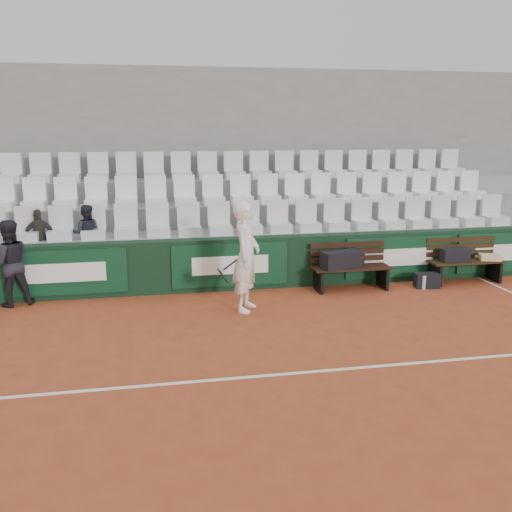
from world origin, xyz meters
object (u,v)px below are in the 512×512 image
Objects in this scene: bench_left at (351,278)px; spectator_b at (38,213)px; ball_kid at (9,263)px; spectator_c at (85,210)px; sports_bag_left at (341,260)px; sports_bag_ground at (427,280)px; water_bottle_far at (424,282)px; sports_bag_right at (455,255)px; tennis_player at (246,257)px; bench_right at (465,271)px; water_bottle_near at (318,284)px.

bench_left is 1.46× the size of spectator_b.
spectator_c reaches higher than ball_kid.
ball_kid reaches higher than sports_bag_left.
sports_bag_ground is at bearing -5.85° from bench_left.
spectator_b is (-7.17, 1.25, 1.38)m from water_bottle_far.
sports_bag_left is 1.81m from sports_bag_ground.
bench_left reaches higher than sports_bag_ground.
tennis_player is (-4.37, -0.87, 0.36)m from sports_bag_right.
bench_right is 3.24× the size of sports_bag_ground.
sports_bag_right is (2.41, 0.07, -0.03)m from sports_bag_left.
sports_bag_left reaches higher than sports_bag_right.
water_bottle_near is at bearing 179.42° from bench_right.
ball_kid reaches higher than water_bottle_near.
bench_right is 0.80× the size of tennis_player.
bench_left is 5.55× the size of water_bottle_far.
tennis_player is at bearing -170.81° from water_bottle_far.
ball_kid reaches higher than water_bottle_far.
water_bottle_near is 0.23× the size of spectator_c.
ball_kid is at bearing 178.81° from water_bottle_near.
sports_bag_left is 1.70m from water_bottle_far.
water_bottle_far is at bearing -159.49° from sports_bag_right.
water_bottle_far is 0.25× the size of spectator_c.
sports_bag_left is 0.49× the size of ball_kid.
sports_bag_ground is 1.86× the size of water_bottle_near.
sports_bag_right is at bearing 1.65° from sports_bag_left.
water_bottle_near is at bearing 178.99° from sports_bag_right.
ball_kid is at bearing 165.39° from tennis_player.
bench_left is 0.45m from sports_bag_left.
sports_bag_ground is (1.51, -0.15, -0.08)m from bench_left.
spectator_b is 0.85m from spectator_c.
spectator_b is 0.94× the size of spectator_c.
sports_bag_right is 0.29× the size of tennis_player.
bench_left is 1.52m from sports_bag_ground.
water_bottle_near is 1.99m from tennis_player.
ball_kid is 1.67m from spectator_c.
sports_bag_left is 1.37× the size of sports_bag_right.
sports_bag_ground is 0.45× the size of spectator_b.
bench_left is 2.20m from sports_bag_right.
bench_left is at bearing 161.69° from spectator_b.
bench_left is 3.24× the size of sports_bag_ground.
spectator_b reaches higher than water_bottle_far.
sports_bag_left is 2.41m from sports_bag_right.
sports_bag_right is 4.47m from tennis_player.
bench_left is 0.99× the size of ball_kid.
spectator_b is (-3.58, 1.83, 0.58)m from tennis_player.
tennis_player reaches higher than water_bottle_near.
sports_bag_right is at bearing 15.68° from sports_bag_ground.
spectator_c is at bearing -167.58° from ball_kid.
water_bottle_near is (-2.13, 0.24, -0.02)m from sports_bag_ground.
spectator_b is (-7.95, 0.95, 0.94)m from sports_bag_right.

